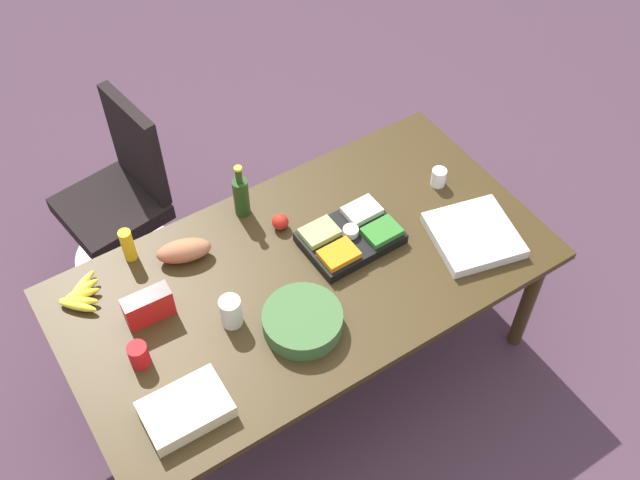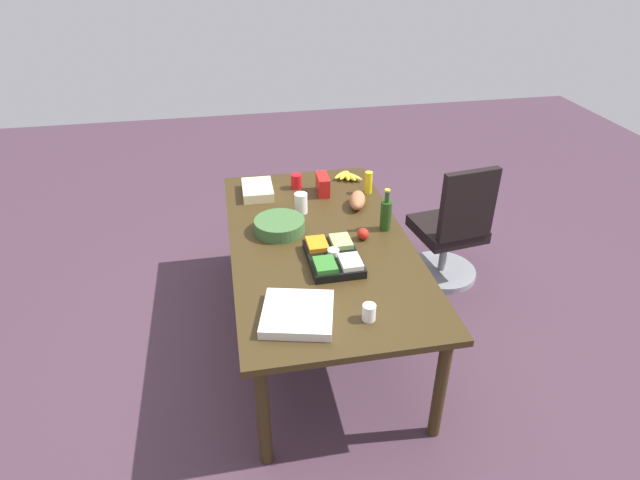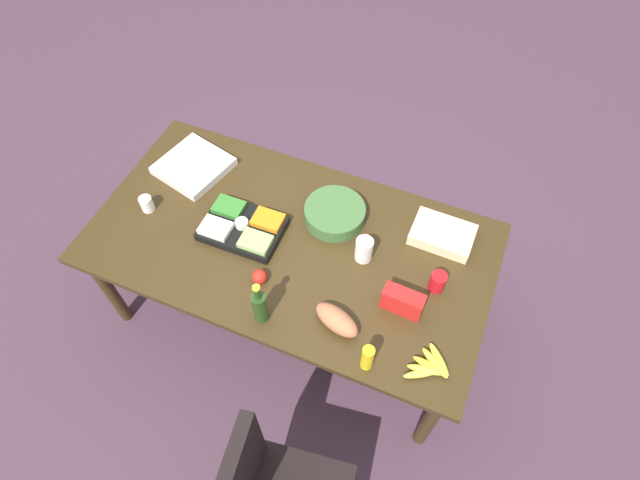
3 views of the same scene
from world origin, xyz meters
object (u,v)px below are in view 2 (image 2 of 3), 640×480
object	(u,v)px
sheet_cake	(258,190)
banana_bunch	(347,176)
salad_bowl	(280,226)
paper_cup	(369,312)
office_chair	(450,237)
wine_bottle	(386,214)
mustard_bottle	(369,183)
red_solo_cup	(296,181)
chip_bag_red	(323,185)
pizza_box	(298,314)
veggie_tray	(333,257)
apple_red	(363,234)
bread_loaf	(357,200)
mayo_jar	(301,203)
conference_table	(320,249)

from	to	relation	value
sheet_cake	banana_bunch	distance (m)	0.73
salad_bowl	paper_cup	world-z (taller)	paper_cup
office_chair	wine_bottle	distance (m)	0.91
office_chair	mustard_bottle	world-z (taller)	office_chair
paper_cup	banana_bunch	size ratio (longest dim) A/B	0.40
red_solo_cup	sheet_cake	bearing A→B (deg)	-79.92
chip_bag_red	pizza_box	bearing A→B (deg)	-16.10
veggie_tray	pizza_box	size ratio (longest dim) A/B	1.18
mustard_bottle	banana_bunch	xyz separation A→B (m)	(-0.27, -0.09, -0.06)
apple_red	mustard_bottle	bearing A→B (deg)	161.95
mustard_bottle	paper_cup	world-z (taller)	mustard_bottle
office_chair	salad_bowl	distance (m)	1.45
salad_bowl	apple_red	distance (m)	0.55
pizza_box	bread_loaf	world-z (taller)	bread_loaf
wine_bottle	red_solo_cup	bearing A→B (deg)	-146.55
mayo_jar	paper_cup	world-z (taller)	mayo_jar
pizza_box	red_solo_cup	xyz separation A→B (m)	(-1.52, 0.22, 0.03)
bread_loaf	mayo_jar	size ratio (longest dim) A/B	1.66
conference_table	salad_bowl	xyz separation A→B (m)	(-0.16, -0.24, 0.11)
conference_table	mayo_jar	distance (m)	0.42
conference_table	wine_bottle	world-z (taller)	wine_bottle
office_chair	mustard_bottle	bearing A→B (deg)	-103.41
chip_bag_red	apple_red	bearing A→B (deg)	10.14
red_solo_cup	chip_bag_red	xyz separation A→B (m)	(0.13, 0.18, 0.02)
conference_table	paper_cup	distance (m)	0.83
wine_bottle	mayo_jar	world-z (taller)	wine_bottle
conference_table	paper_cup	size ratio (longest dim) A/B	23.65
mustard_bottle	pizza_box	bearing A→B (deg)	-28.89
mustard_bottle	chip_bag_red	world-z (taller)	mustard_bottle
mustard_bottle	wine_bottle	bearing A→B (deg)	-3.48
salad_bowl	wine_bottle	size ratio (longest dim) A/B	1.14
paper_cup	wine_bottle	bearing A→B (deg)	158.23
salad_bowl	mayo_jar	bearing A→B (deg)	142.23
salad_bowl	apple_red	world-z (taller)	salad_bowl
conference_table	chip_bag_red	world-z (taller)	chip_bag_red
bread_loaf	chip_bag_red	world-z (taller)	chip_bag_red
wine_bottle	mayo_jar	size ratio (longest dim) A/B	2.01
wine_bottle	apple_red	distance (m)	0.21
office_chair	mustard_bottle	xyz separation A→B (m)	(-0.15, -0.64, 0.45)
pizza_box	banana_bunch	size ratio (longest dim) A/B	1.58
pizza_box	banana_bunch	xyz separation A→B (m)	(-1.61, 0.64, 0.00)
office_chair	pizza_box	distance (m)	1.86
conference_table	salad_bowl	distance (m)	0.31
banana_bunch	veggie_tray	bearing A→B (deg)	-17.38
chip_bag_red	banana_bunch	xyz separation A→B (m)	(-0.21, 0.24, -0.05)
chip_bag_red	sheet_cake	bearing A→B (deg)	-98.54
bread_loaf	paper_cup	bearing A→B (deg)	-11.51
salad_bowl	bread_loaf	world-z (taller)	bread_loaf
veggie_tray	apple_red	bearing A→B (deg)	132.56
office_chair	salad_bowl	bearing A→B (deg)	-77.96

